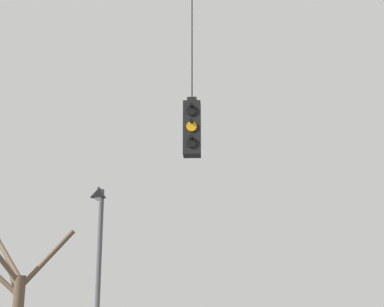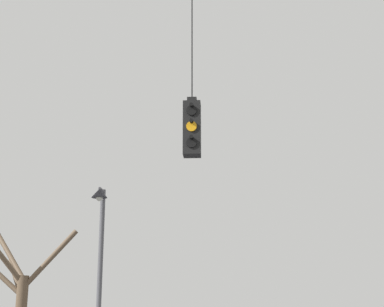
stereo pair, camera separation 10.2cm
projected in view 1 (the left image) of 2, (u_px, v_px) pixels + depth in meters
name	position (u px, v px, depth m)	size (l,w,h in m)	color
traffic_light_over_intersection	(192.00, 127.00, 11.44)	(0.34, 0.46, 3.62)	black
street_lamp	(98.00, 253.00, 13.88)	(0.38, 0.67, 4.74)	#515156
bare_tree	(15.00, 294.00, 20.35)	(3.73, 2.86, 4.92)	brown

